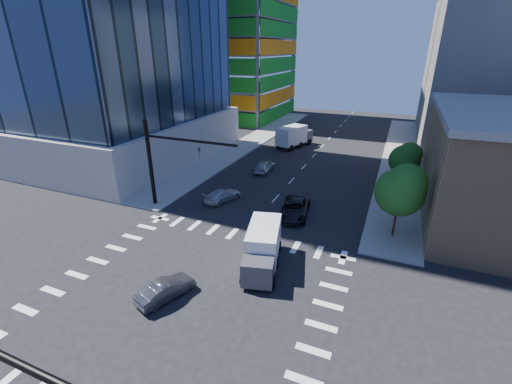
% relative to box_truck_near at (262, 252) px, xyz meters
% --- Properties ---
extents(ground, '(160.00, 160.00, 0.00)m').
position_rel_box_truck_near_xyz_m(ground, '(-3.43, -5.24, -1.36)').
color(ground, black).
rests_on(ground, ground).
extents(road_markings, '(20.00, 20.00, 0.01)m').
position_rel_box_truck_near_xyz_m(road_markings, '(-3.43, -5.24, -1.36)').
color(road_markings, silver).
rests_on(road_markings, ground).
extents(sidewalk_ne, '(5.00, 60.00, 0.15)m').
position_rel_box_truck_near_xyz_m(sidewalk_ne, '(9.07, 34.76, -1.29)').
color(sidewalk_ne, gray).
rests_on(sidewalk_ne, ground).
extents(sidewalk_nw, '(5.00, 60.00, 0.15)m').
position_rel_box_truck_near_xyz_m(sidewalk_nw, '(-15.93, 34.76, -1.29)').
color(sidewalk_nw, gray).
rests_on(sidewalk_nw, ground).
extents(construction_building, '(25.16, 34.50, 70.60)m').
position_rel_box_truck_near_xyz_m(construction_building, '(-30.84, 56.69, 23.25)').
color(construction_building, gray).
rests_on(construction_building, ground).
extents(signal_mast_nw, '(10.20, 0.40, 9.00)m').
position_rel_box_truck_near_xyz_m(signal_mast_nw, '(-13.43, 6.26, 4.13)').
color(signal_mast_nw, black).
rests_on(signal_mast_nw, sidewalk_nw).
extents(tree_south, '(4.16, 4.16, 6.82)m').
position_rel_box_truck_near_xyz_m(tree_south, '(9.20, 8.67, 3.33)').
color(tree_south, '#382316').
rests_on(tree_south, sidewalk_ne).
extents(tree_north, '(3.54, 3.52, 5.78)m').
position_rel_box_truck_near_xyz_m(tree_north, '(9.50, 20.67, 2.63)').
color(tree_north, '#382316').
rests_on(tree_north, sidewalk_ne).
extents(car_nb_far, '(3.39, 5.99, 1.58)m').
position_rel_box_truck_near_xyz_m(car_nb_far, '(-0.25, 9.45, -0.57)').
color(car_nb_far, black).
rests_on(car_nb_far, ground).
extents(car_sb_near, '(3.27, 4.88, 1.31)m').
position_rel_box_truck_near_xyz_m(car_sb_near, '(-8.62, 9.95, -0.70)').
color(car_sb_near, silver).
rests_on(car_sb_near, ground).
extents(car_sb_mid, '(2.00, 4.64, 1.56)m').
position_rel_box_truck_near_xyz_m(car_sb_mid, '(-7.89, 20.77, -0.58)').
color(car_sb_mid, '#B0B4B8').
rests_on(car_sb_mid, ground).
extents(car_sb_cross, '(2.75, 4.34, 1.35)m').
position_rel_box_truck_near_xyz_m(car_sb_cross, '(-4.71, -5.72, -0.68)').
color(car_sb_cross, '#444448').
rests_on(car_sb_cross, ground).
extents(box_truck_near, '(3.84, 6.29, 3.08)m').
position_rel_box_truck_near_xyz_m(box_truck_near, '(0.00, 0.00, 0.00)').
color(box_truck_near, black).
rests_on(box_truck_near, ground).
extents(box_truck_far, '(4.89, 7.34, 3.55)m').
position_rel_box_truck_near_xyz_m(box_truck_far, '(-7.80, 34.90, 0.21)').
color(box_truck_far, black).
rests_on(box_truck_far, ground).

